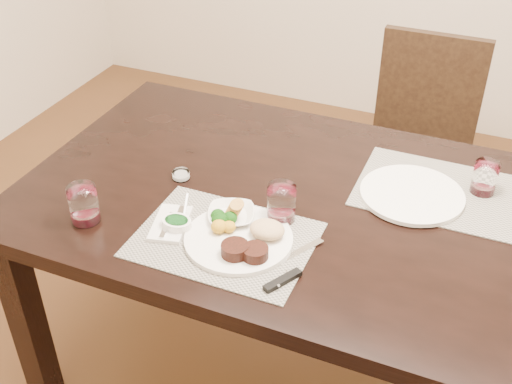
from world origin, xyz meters
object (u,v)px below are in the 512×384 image
at_px(chair_far, 419,136).
at_px(dinner_plate, 243,238).
at_px(cracker_bowl, 231,215).
at_px(wine_glass_near, 281,205).
at_px(steak_knife, 287,273).
at_px(far_plate, 412,194).

height_order(chair_far, dinner_plate, chair_far).
distance_m(chair_far, cracker_bowl, 1.19).
distance_m(chair_far, dinner_plate, 1.24).
height_order(cracker_bowl, wine_glass_near, wine_glass_near).
bearing_deg(steak_knife, far_plate, 93.93).
xyz_separation_m(dinner_plate, far_plate, (0.36, 0.38, -0.01)).
distance_m(dinner_plate, cracker_bowl, 0.10).
bearing_deg(chair_far, wine_glass_near, -101.11).
relative_size(chair_far, far_plate, 3.03).
xyz_separation_m(chair_far, far_plate, (0.10, -0.81, 0.26)).
height_order(steak_knife, wine_glass_near, wine_glass_near).
relative_size(chair_far, cracker_bowl, 5.45).
xyz_separation_m(chair_far, steak_knife, (-0.11, -1.26, 0.26)).
bearing_deg(chair_far, cracker_bowl, -106.47).
relative_size(cracker_bowl, wine_glass_near, 1.54).
relative_size(cracker_bowl, far_plate, 0.56).
xyz_separation_m(wine_glass_near, far_plate, (0.31, 0.25, -0.04)).
bearing_deg(steak_knife, wine_glass_near, 143.98).
bearing_deg(steak_knife, dinner_plate, -176.21).
relative_size(dinner_plate, wine_glass_near, 2.66).
bearing_deg(chair_far, dinner_plate, -102.42).
relative_size(dinner_plate, steak_knife, 1.16).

